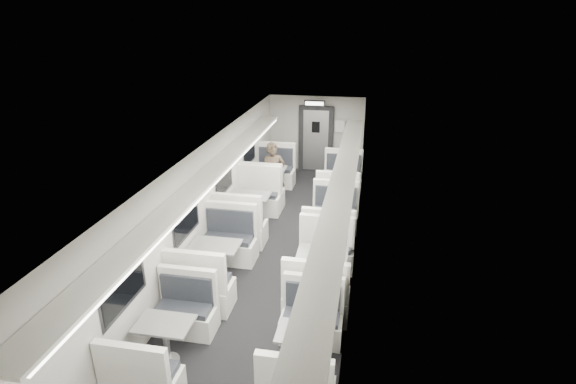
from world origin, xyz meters
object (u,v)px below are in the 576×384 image
at_px(booth_left_c, 216,262).
at_px(booth_left_d, 166,342).
at_px(booth_right_a, 340,187).
at_px(booth_left_b, 250,210).
at_px(booth_right_c, 322,271).
at_px(booth_right_d, 305,351).
at_px(booth_right_b, 331,229).
at_px(booth_left_a, 268,182).
at_px(passenger, 273,175).
at_px(vestibule_door, 316,139).
at_px(exit_sign, 315,103).

distance_m(booth_left_c, booth_left_d, 2.18).
bearing_deg(booth_right_a, booth_left_b, -135.17).
bearing_deg(booth_right_c, booth_right_d, -90.00).
bearing_deg(booth_right_b, booth_right_a, 90.00).
relative_size(booth_left_a, passenger, 1.36).
distance_m(booth_right_c, vestibule_door, 6.88).
relative_size(booth_left_c, booth_right_c, 1.02).
relative_size(booth_right_c, passenger, 1.27).
bearing_deg(booth_right_d, booth_right_b, 90.00).
relative_size(booth_left_b, booth_right_d, 1.21).
height_order(booth_left_a, booth_left_b, booth_left_a).
height_order(booth_left_b, booth_left_d, booth_left_b).
xyz_separation_m(booth_left_a, booth_right_a, (2.00, 0.02, -0.03)).
relative_size(booth_right_a, passenger, 1.27).
height_order(booth_right_a, booth_right_b, booth_right_a).
bearing_deg(booth_left_c, booth_right_d, -45.01).
distance_m(booth_left_d, booth_right_b, 4.49).
distance_m(booth_left_a, booth_right_a, 2.00).
relative_size(booth_left_d, booth_right_d, 1.01).
distance_m(booth_right_a, passenger, 1.89).
bearing_deg(booth_right_c, vestibule_door, 98.40).
height_order(booth_right_a, vestibule_door, vestibule_door).
bearing_deg(booth_left_c, booth_left_b, 90.00).
distance_m(booth_right_d, vestibule_door, 8.95).
distance_m(booth_left_c, exit_sign, 6.72).
xyz_separation_m(passenger, vestibule_door, (0.70, 3.13, 0.17)).
xyz_separation_m(booth_left_d, vestibule_door, (1.00, 9.04, 0.69)).
bearing_deg(booth_right_c, booth_right_a, 90.00).
bearing_deg(booth_left_d, exit_sign, 83.33).
bearing_deg(booth_left_a, booth_left_b, -90.00).
xyz_separation_m(booth_left_a, vestibule_door, (1.00, 2.46, 0.62)).
bearing_deg(booth_left_c, passenger, 85.43).
bearing_deg(exit_sign, booth_left_c, -98.91).
bearing_deg(booth_right_a, booth_right_c, -90.00).
distance_m(booth_left_b, booth_right_a, 2.82).
bearing_deg(booth_left_d, vestibule_door, 83.69).
height_order(passenger, exit_sign, exit_sign).
height_order(booth_left_d, booth_right_d, booth_left_d).
xyz_separation_m(booth_right_b, booth_right_d, (0.00, -3.84, -0.04)).
xyz_separation_m(booth_left_a, booth_right_d, (2.00, -6.40, -0.07)).
distance_m(booth_right_d, passenger, 6.00).
relative_size(booth_left_a, booth_left_c, 1.05).
height_order(booth_right_b, booth_right_d, booth_right_b).
distance_m(vestibule_door, exit_sign, 1.33).
distance_m(booth_left_b, booth_right_b, 2.09).
bearing_deg(vestibule_door, passenger, -102.64).
relative_size(booth_left_a, booth_right_a, 1.07).
height_order(booth_right_b, vestibule_door, vestibule_door).
height_order(booth_right_d, passenger, passenger).
distance_m(booth_left_c, booth_right_d, 2.83).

